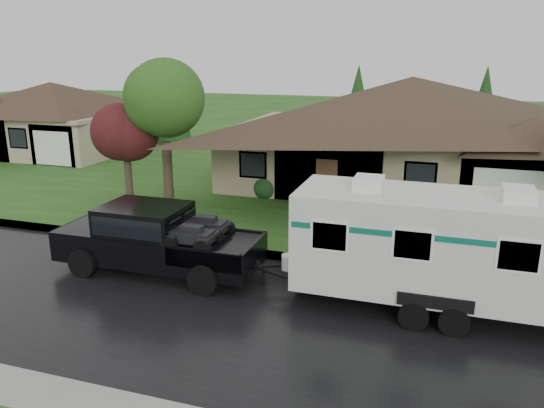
{
  "coord_description": "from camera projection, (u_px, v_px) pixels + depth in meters",
  "views": [
    {
      "loc": [
        3.67,
        -14.33,
        7.02
      ],
      "look_at": [
        -1.61,
        2.0,
        2.03
      ],
      "focal_mm": 35.0,
      "sensor_mm": 36.0,
      "label": 1
    }
  ],
  "objects": [
    {
      "name": "shrub_row",
      "position": [
        398.0,
        197.0,
        23.86
      ],
      "size": [
        13.6,
        1.0,
        1.0
      ],
      "color": "#143814",
      "rests_on": "lawn"
    },
    {
      "name": "tree_red",
      "position": [
        125.0,
        136.0,
        24.25
      ],
      "size": [
        2.71,
        2.71,
        4.48
      ],
      "color": "#382B1E",
      "rests_on": "lawn"
    },
    {
      "name": "house_main",
      "position": [
        416.0,
        120.0,
        27.1
      ],
      "size": [
        19.44,
        10.8,
        6.9
      ],
      "color": "gray",
      "rests_on": "lawn"
    },
    {
      "name": "lawn",
      "position": [
        370.0,
        179.0,
        29.82
      ],
      "size": [
        140.0,
        26.0,
        0.15
      ],
      "primitive_type": "cube",
      "color": "#234E18",
      "rests_on": "ground"
    },
    {
      "name": "travel_trailer",
      "position": [
        440.0,
        244.0,
        14.37
      ],
      "size": [
        8.23,
        2.89,
        3.69
      ],
      "color": "silver",
      "rests_on": "ground"
    },
    {
      "name": "tree_left_green",
      "position": [
        164.0,
        104.0,
        23.34
      ],
      "size": [
        4.0,
        4.0,
        6.63
      ],
      "color": "#382B1E",
      "rests_on": "lawn"
    },
    {
      "name": "curb",
      "position": [
        319.0,
        261.0,
        18.17
      ],
      "size": [
        140.0,
        0.5,
        0.15
      ],
      "primitive_type": "cube",
      "color": "gray",
      "rests_on": "ground"
    },
    {
      "name": "ground",
      "position": [
        302.0,
        290.0,
        16.14
      ],
      "size": [
        140.0,
        140.0,
        0.0
      ],
      "primitive_type": "plane",
      "color": "#234E18",
      "rests_on": "ground"
    },
    {
      "name": "pickup_truck",
      "position": [
        154.0,
        237.0,
        17.2
      ],
      "size": [
        6.67,
        2.54,
        2.22
      ],
      "color": "black",
      "rests_on": "ground"
    },
    {
      "name": "house_far",
      "position": [
        54.0,
        112.0,
        36.23
      ],
      "size": [
        10.8,
        8.64,
        5.8
      ],
      "color": "tan",
      "rests_on": "lawn"
    },
    {
      "name": "road",
      "position": [
        283.0,
        320.0,
        14.31
      ],
      "size": [
        140.0,
        8.0,
        0.01
      ],
      "primitive_type": "cube",
      "color": "black",
      "rests_on": "ground"
    }
  ]
}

